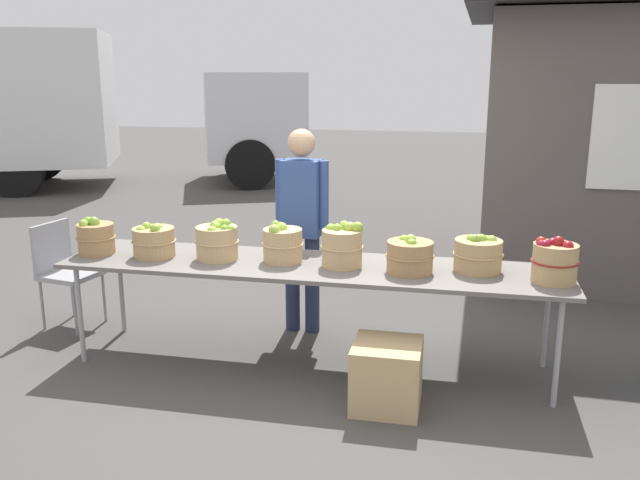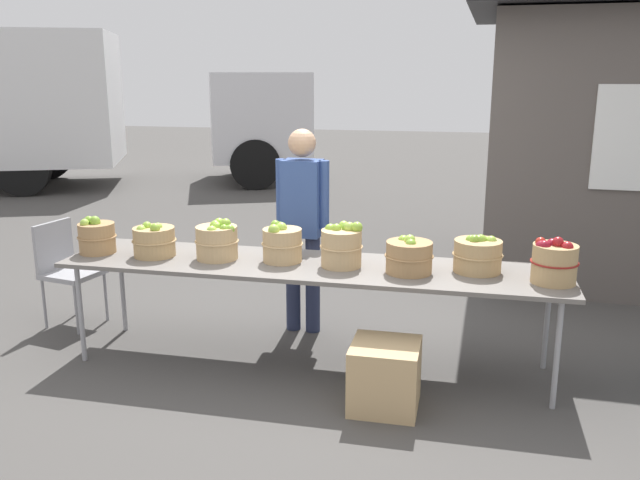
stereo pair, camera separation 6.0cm
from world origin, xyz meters
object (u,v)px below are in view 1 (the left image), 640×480
(apple_basket_green_5, at_px, (410,256))
(apple_basket_green_1, at_px, (154,241))
(vendor_adult, at_px, (302,215))
(box_truck, at_px, (53,105))
(apple_basket_green_0, at_px, (96,237))
(apple_basket_green_3, at_px, (282,244))
(apple_basket_green_4, at_px, (342,246))
(apple_basket_red_0, at_px, (554,261))
(folding_chair, at_px, (64,266))
(market_table, at_px, (311,269))
(apple_basket_green_6, at_px, (478,254))
(apple_basket_green_2, at_px, (217,241))
(produce_crate, at_px, (387,375))

(apple_basket_green_5, bearing_deg, apple_basket_green_1, 179.67)
(vendor_adult, relative_size, box_truck, 0.21)
(apple_basket_green_0, bearing_deg, apple_basket_green_5, 0.01)
(apple_basket_green_3, bearing_deg, apple_basket_green_4, -3.59)
(apple_basket_red_0, bearing_deg, folding_chair, 173.64)
(market_table, distance_m, box_truck, 9.13)
(apple_basket_green_3, bearing_deg, vendor_adult, 90.17)
(vendor_adult, bearing_deg, folding_chair, 11.80)
(apple_basket_green_4, bearing_deg, vendor_adult, 124.81)
(apple_basket_green_1, height_order, vendor_adult, vendor_adult)
(apple_basket_green_4, height_order, apple_basket_green_6, apple_basket_green_4)
(apple_basket_green_5, bearing_deg, box_truck, 136.27)
(apple_basket_green_2, relative_size, produce_crate, 0.75)
(apple_basket_green_0, relative_size, apple_basket_green_2, 0.90)
(apple_basket_green_0, height_order, apple_basket_green_3, apple_basket_green_3)
(market_table, xyz_separation_m, apple_basket_red_0, (1.59, -0.07, 0.17))
(apple_basket_green_0, xyz_separation_m, produce_crate, (2.21, -0.46, -0.66))
(apple_basket_green_0, bearing_deg, apple_basket_red_0, -0.43)
(market_table, distance_m, apple_basket_green_1, 1.16)
(apple_basket_red_0, height_order, vendor_adult, vendor_adult)
(box_truck, bearing_deg, apple_basket_green_3, -69.82)
(market_table, distance_m, apple_basket_green_5, 0.70)
(apple_basket_green_1, relative_size, apple_basket_green_6, 0.95)
(apple_basket_green_5, height_order, vendor_adult, vendor_adult)
(apple_basket_green_6, distance_m, folding_chair, 3.32)
(apple_basket_green_2, height_order, vendor_adult, vendor_adult)
(vendor_adult, bearing_deg, apple_basket_green_1, 38.85)
(apple_basket_green_5, bearing_deg, market_table, 176.06)
(apple_basket_green_1, bearing_deg, apple_basket_green_5, -0.33)
(produce_crate, bearing_deg, folding_chair, 162.70)
(apple_basket_green_4, height_order, produce_crate, apple_basket_green_4)
(apple_basket_green_0, height_order, apple_basket_green_5, apple_basket_green_0)
(apple_basket_green_4, bearing_deg, apple_basket_green_6, 4.60)
(apple_basket_green_0, distance_m, apple_basket_green_3, 1.40)
(market_table, distance_m, apple_basket_green_4, 0.28)
(vendor_adult, bearing_deg, apple_basket_green_4, 128.31)
(apple_basket_green_0, distance_m, apple_basket_green_5, 2.29)
(apple_basket_green_3, relative_size, box_truck, 0.04)
(apple_basket_green_5, xyz_separation_m, apple_basket_red_0, (0.91, -0.02, 0.03))
(folding_chair, bearing_deg, apple_basket_green_3, -88.64)
(apple_basket_green_2, distance_m, apple_basket_green_5, 1.36)
(market_table, bearing_deg, apple_basket_green_5, -3.94)
(apple_basket_green_1, xyz_separation_m, vendor_adult, (0.94, 0.67, 0.10))
(market_table, height_order, vendor_adult, vendor_adult)
(apple_basket_green_1, distance_m, apple_basket_green_2, 0.48)
(folding_chair, distance_m, produce_crate, 2.90)
(apple_basket_green_3, relative_size, folding_chair, 0.34)
(apple_basket_green_5, relative_size, box_truck, 0.04)
(apple_basket_green_2, bearing_deg, market_table, 0.67)
(apple_basket_green_1, distance_m, vendor_adult, 1.16)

